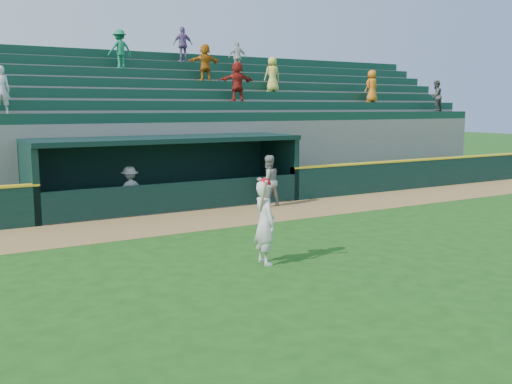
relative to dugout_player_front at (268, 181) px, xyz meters
The scene contains 9 objects.
ground 6.76m from the dugout_player_front, 117.20° to the right, with size 120.00×120.00×0.00m, color #1B4A12.
warning_track 3.36m from the dugout_player_front, 160.92° to the right, with size 40.00×3.00×0.01m, color olive.
field_wall_right 9.21m from the dugout_player_front, ahead, with size 15.50×0.30×1.20m, color black.
wall_stripe_right 9.21m from the dugout_player_front, ahead, with size 15.50×0.32×0.06m, color yellow.
dugout_player_front is the anchor object (origin of this frame).
dugout_player_inside 4.79m from the dugout_player_front, 167.29° to the left, with size 1.01×0.58×1.57m, color #A6A6A1.
dugout 3.71m from the dugout_player_front, 146.26° to the left, with size 9.40×2.80×2.46m.
stands 7.42m from the dugout_player_front, 114.69° to the left, with size 34.50×6.25×7.10m.
batter_at_plate 7.54m from the dugout_player_front, 122.27° to the right, with size 0.52×0.84×1.96m.
Camera 1 is at (-7.43, -11.00, 3.48)m, focal length 40.00 mm.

